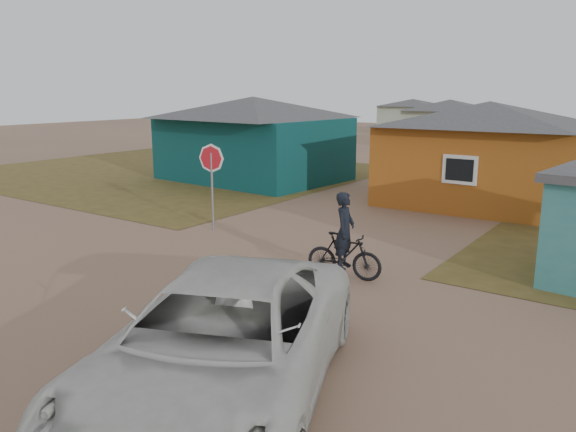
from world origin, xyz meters
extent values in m
plane|color=#88644E|center=(0.00, 0.00, 0.00)|extent=(120.00, 120.00, 0.00)
cube|color=brown|center=(-14.00, 13.00, 0.01)|extent=(20.00, 18.00, 0.00)
cube|color=#0A383A|center=(-8.50, 13.50, 1.50)|extent=(8.40, 6.54, 3.00)
pyramid|color=#3B3B3E|center=(-8.50, 13.50, 3.50)|extent=(8.93, 7.08, 1.00)
cube|color=#A65719|center=(2.50, 14.00, 1.50)|extent=(7.21, 6.24, 3.00)
pyramid|color=#3B3B3E|center=(2.50, 14.00, 3.45)|extent=(7.72, 6.76, 0.90)
cube|color=silver|center=(2.50, 10.97, 1.65)|extent=(1.20, 0.06, 1.00)
cube|color=black|center=(2.50, 10.94, 1.65)|extent=(0.95, 0.04, 0.75)
cube|color=#AAB99F|center=(-6.00, 34.00, 1.40)|extent=(6.49, 5.60, 2.80)
pyramid|color=#3B3B3E|center=(-6.00, 34.00, 3.20)|extent=(7.04, 6.15, 0.80)
cube|color=#AAB99F|center=(-14.00, 46.00, 1.35)|extent=(5.75, 5.28, 2.70)
pyramid|color=#3B3B3E|center=(-14.00, 46.00, 3.05)|extent=(6.28, 5.81, 0.70)
cylinder|color=gray|center=(-3.17, 4.73, 1.22)|extent=(0.07, 0.07, 2.44)
imported|color=black|center=(2.48, 3.05, 0.54)|extent=(1.87, 0.83, 1.09)
imported|color=black|center=(2.48, 3.05, 1.15)|extent=(0.54, 0.72, 1.79)
imported|color=silver|center=(3.75, -2.62, 0.89)|extent=(5.14, 7.03, 1.78)
camera|label=1|loc=(8.62, -7.98, 4.33)|focal=35.00mm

